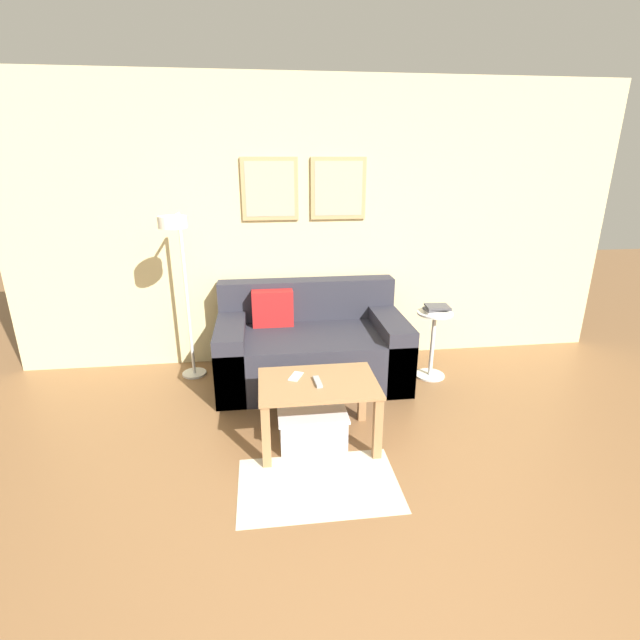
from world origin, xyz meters
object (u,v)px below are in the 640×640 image
object	(u,v)px
book_stack	(437,309)
cell_phone	(296,376)
couch	(310,347)
side_table	(433,339)
coffee_table	(318,395)
remote_control	(318,382)
floor_lamp	(179,261)
storage_bin	(312,426)

from	to	relation	value
book_stack	cell_phone	distance (m)	1.52
couch	side_table	size ratio (longest dim) A/B	2.63
coffee_table	remote_control	distance (m)	0.11
side_table	book_stack	size ratio (longest dim) A/B	2.61
couch	cell_phone	world-z (taller)	couch
book_stack	cell_phone	size ratio (longest dim) A/B	1.67
coffee_table	floor_lamp	size ratio (longest dim) A/B	0.54
cell_phone	storage_bin	bearing A→B (deg)	-23.26
couch	storage_bin	xyz separation A→B (m)	(-0.10, -1.01, -0.17)
storage_bin	couch	bearing A→B (deg)	84.50
couch	coffee_table	xyz separation A→B (m)	(-0.05, -1.00, 0.07)
coffee_table	storage_bin	distance (m)	0.24
coffee_table	book_stack	world-z (taller)	book_stack
coffee_table	book_stack	xyz separation A→B (m)	(1.15, 0.88, 0.28)
floor_lamp	cell_phone	xyz separation A→B (m)	(0.85, -0.89, -0.64)
floor_lamp	side_table	size ratio (longest dim) A/B	2.40
floor_lamp	side_table	world-z (taller)	floor_lamp
coffee_table	book_stack	bearing A→B (deg)	37.47
storage_bin	floor_lamp	distance (m)	1.69
remote_control	storage_bin	bearing A→B (deg)	169.60
couch	coffee_table	size ratio (longest dim) A/B	2.02
book_stack	coffee_table	bearing A→B (deg)	-142.53
side_table	remote_control	world-z (taller)	side_table
cell_phone	floor_lamp	bearing A→B (deg)	158.11
book_stack	remote_control	distance (m)	1.47
floor_lamp	cell_phone	bearing A→B (deg)	-46.06
side_table	coffee_table	bearing A→B (deg)	-142.10
floor_lamp	book_stack	distance (m)	2.19
couch	book_stack	world-z (taller)	couch
remote_control	book_stack	bearing A→B (deg)	33.41
side_table	remote_control	xyz separation A→B (m)	(-1.14, -0.90, 0.10)
couch	remote_control	xyz separation A→B (m)	(-0.06, -1.02, 0.17)
floor_lamp	book_stack	bearing A→B (deg)	-2.75
floor_lamp	cell_phone	size ratio (longest dim) A/B	10.46
coffee_table	remote_control	world-z (taller)	remote_control
coffee_table	remote_control	size ratio (longest dim) A/B	5.31
coffee_table	side_table	world-z (taller)	side_table
couch	floor_lamp	xyz separation A→B (m)	(-1.05, -0.02, 0.81)
coffee_table	storage_bin	bearing A→B (deg)	-161.83
floor_lamp	remote_control	world-z (taller)	floor_lamp
couch	remote_control	size ratio (longest dim) A/B	10.73
coffee_table	book_stack	distance (m)	1.47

